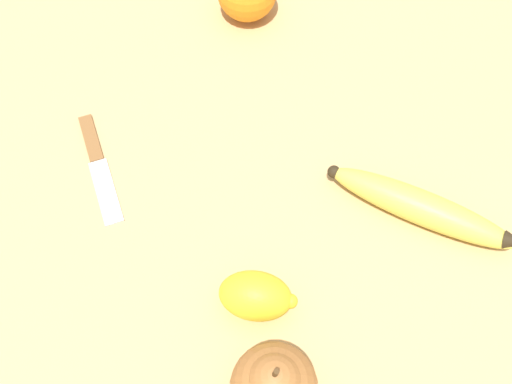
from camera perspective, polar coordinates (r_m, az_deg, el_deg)
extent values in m
plane|color=tan|center=(0.71, 1.68, 0.83)|extent=(3.00, 3.00, 0.00)
ellipsoid|color=#DBCC4C|center=(0.70, 15.45, -1.41)|extent=(0.05, 0.22, 0.04)
sphere|color=#2D2314|center=(0.70, 7.43, 1.92)|extent=(0.02, 0.02, 0.02)
sphere|color=#A36633|center=(0.56, 1.78, -17.59)|extent=(0.05, 0.05, 0.05)
cylinder|color=#4C3319|center=(0.53, 1.86, -16.87)|extent=(0.01, 0.01, 0.02)
ellipsoid|color=yellow|center=(0.62, -0.06, -9.86)|extent=(0.07, 0.09, 0.05)
sphere|color=yellow|center=(0.62, 3.29, -10.34)|extent=(0.02, 0.02, 0.02)
cube|color=silver|center=(0.72, -14.13, 0.10)|extent=(0.08, 0.08, 0.00)
cube|color=brown|center=(0.77, -15.49, 5.05)|extent=(0.06, 0.06, 0.01)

